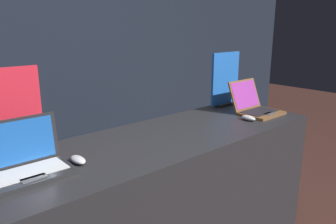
{
  "coord_description": "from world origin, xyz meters",
  "views": [
    {
      "loc": [
        -1.28,
        -1.11,
        1.61
      ],
      "look_at": [
        -0.0,
        0.36,
        1.09
      ],
      "focal_mm": 35.0,
      "sensor_mm": 36.0,
      "label": 1
    }
  ],
  "objects_px": {
    "mouse_front": "(78,160)",
    "promo_stand_back": "(225,81)",
    "promo_stand_front": "(3,116)",
    "laptop_back": "(255,106)",
    "mouse_back": "(248,118)",
    "laptop_front": "(24,162)"
  },
  "relations": [
    {
      "from": "mouse_front",
      "to": "laptop_front",
      "type": "bearing_deg",
      "value": 169.99
    },
    {
      "from": "mouse_front",
      "to": "laptop_back",
      "type": "xyz_separation_m",
      "value": [
        1.49,
        -0.01,
        0.04
      ]
    },
    {
      "from": "laptop_front",
      "to": "promo_stand_back",
      "type": "relative_size",
      "value": 0.85
    },
    {
      "from": "laptop_back",
      "to": "promo_stand_front",
      "type": "bearing_deg",
      "value": 169.69
    },
    {
      "from": "laptop_front",
      "to": "promo_stand_front",
      "type": "distance_m",
      "value": 0.31
    },
    {
      "from": "laptop_front",
      "to": "laptop_back",
      "type": "height_order",
      "value": "laptop_front"
    },
    {
      "from": "laptop_back",
      "to": "promo_stand_back",
      "type": "relative_size",
      "value": 0.74
    },
    {
      "from": "laptop_front",
      "to": "promo_stand_back",
      "type": "xyz_separation_m",
      "value": [
        1.73,
        0.25,
        0.16
      ]
    },
    {
      "from": "laptop_front",
      "to": "promo_stand_front",
      "type": "relative_size",
      "value": 0.83
    },
    {
      "from": "mouse_front",
      "to": "promo_stand_back",
      "type": "bearing_deg",
      "value": 11.11
    },
    {
      "from": "laptop_front",
      "to": "mouse_back",
      "type": "bearing_deg",
      "value": -5.64
    },
    {
      "from": "promo_stand_front",
      "to": "promo_stand_back",
      "type": "xyz_separation_m",
      "value": [
        1.73,
        -0.01,
        -0.01
      ]
    },
    {
      "from": "mouse_front",
      "to": "mouse_back",
      "type": "height_order",
      "value": "mouse_back"
    },
    {
      "from": "mouse_front",
      "to": "promo_stand_front",
      "type": "relative_size",
      "value": 0.25
    },
    {
      "from": "mouse_back",
      "to": "promo_stand_back",
      "type": "distance_m",
      "value": 0.49
    },
    {
      "from": "promo_stand_back",
      "to": "laptop_front",
      "type": "bearing_deg",
      "value": -171.81
    },
    {
      "from": "promo_stand_front",
      "to": "laptop_back",
      "type": "relative_size",
      "value": 1.39
    },
    {
      "from": "promo_stand_front",
      "to": "promo_stand_back",
      "type": "relative_size",
      "value": 1.03
    },
    {
      "from": "mouse_front",
      "to": "promo_stand_back",
      "type": "distance_m",
      "value": 1.53
    },
    {
      "from": "mouse_back",
      "to": "promo_stand_back",
      "type": "height_order",
      "value": "promo_stand_back"
    },
    {
      "from": "laptop_front",
      "to": "mouse_back",
      "type": "height_order",
      "value": "laptop_front"
    },
    {
      "from": "laptop_front",
      "to": "mouse_front",
      "type": "height_order",
      "value": "laptop_front"
    }
  ]
}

